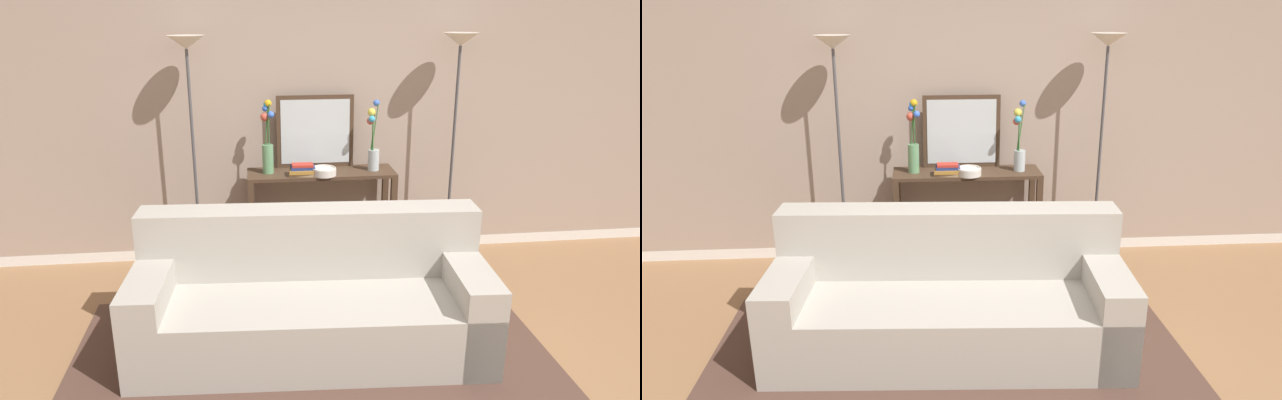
% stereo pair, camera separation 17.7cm
% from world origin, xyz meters
% --- Properties ---
extents(back_wall, '(12.00, 0.15, 3.00)m').
position_xyz_m(back_wall, '(0.00, 2.32, 1.50)').
color(back_wall, white).
rests_on(back_wall, ground).
extents(area_rug, '(3.04, 1.76, 0.01)m').
position_xyz_m(area_rug, '(-0.35, 0.56, 0.01)').
color(area_rug, '#51382D').
rests_on(area_rug, ground).
extents(couch, '(2.27, 0.99, 0.88)m').
position_xyz_m(couch, '(-0.35, 0.72, 0.32)').
color(couch, '#ADA89E').
rests_on(couch, ground).
extents(console_table, '(1.22, 0.37, 0.83)m').
position_xyz_m(console_table, '(-0.13, 1.99, 0.57)').
color(console_table, '#473323').
rests_on(console_table, ground).
extents(floor_lamp_left, '(0.28, 0.28, 1.93)m').
position_xyz_m(floor_lamp_left, '(-1.15, 1.96, 1.51)').
color(floor_lamp_left, '#4C4C51').
rests_on(floor_lamp_left, ground).
extents(floor_lamp_right, '(0.28, 0.28, 1.93)m').
position_xyz_m(floor_lamp_right, '(0.98, 1.96, 1.52)').
color(floor_lamp_right, '#4C4C51').
rests_on(floor_lamp_right, ground).
extents(wall_mirror, '(0.64, 0.02, 0.61)m').
position_xyz_m(wall_mirror, '(-0.16, 2.14, 1.14)').
color(wall_mirror, '#473323').
rests_on(wall_mirror, console_table).
extents(vase_tall_flowers, '(0.11, 0.11, 0.59)m').
position_xyz_m(vase_tall_flowers, '(-0.56, 2.01, 1.09)').
color(vase_tall_flowers, '#669E6B').
rests_on(vase_tall_flowers, console_table).
extents(vase_short_flowers, '(0.11, 0.11, 0.58)m').
position_xyz_m(vase_short_flowers, '(0.30, 1.99, 1.06)').
color(vase_short_flowers, silver).
rests_on(vase_short_flowers, console_table).
extents(fruit_bowl, '(0.20, 0.20, 0.06)m').
position_xyz_m(fruit_bowl, '(-0.12, 1.88, 0.87)').
color(fruit_bowl, silver).
rests_on(fruit_bowl, console_table).
extents(book_stack, '(0.23, 0.16, 0.09)m').
position_xyz_m(book_stack, '(-0.29, 1.90, 0.88)').
color(book_stack, tan).
rests_on(book_stack, console_table).
extents(book_row_under_console, '(0.30, 0.18, 0.12)m').
position_xyz_m(book_row_under_console, '(-0.48, 1.99, 0.06)').
color(book_row_under_console, '#1E7075').
rests_on(book_row_under_console, ground).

